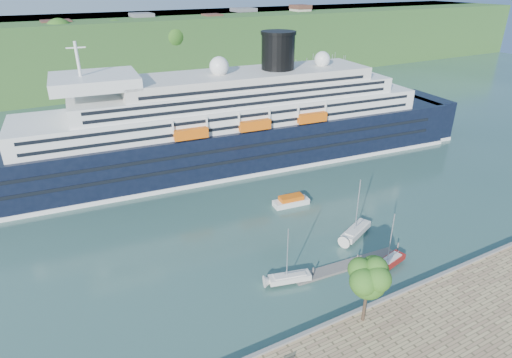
{
  "coord_description": "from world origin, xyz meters",
  "views": [
    {
      "loc": [
        -33.11,
        -29.21,
        37.46
      ],
      "look_at": [
        -1.11,
        30.0,
        5.54
      ],
      "focal_mm": 30.0,
      "sensor_mm": 36.0,
      "label": 1
    }
  ],
  "objects": [
    {
      "name": "sailboat_white_far",
      "position": [
        8.3,
        14.0,
        4.84
      ],
      "size": [
        7.7,
        4.92,
        9.68
      ],
      "primitive_type": null,
      "rotation": [
        0.0,
        0.0,
        0.41
      ],
      "color": "silver",
      "rests_on": "ground"
    },
    {
      "name": "cruise_ship",
      "position": [
        1.49,
        50.24,
        13.79
      ],
      "size": [
        123.94,
        29.5,
        27.57
      ],
      "primitive_type": null,
      "rotation": [
        0.0,
        0.0,
        -0.1
      ],
      "color": "black",
      "rests_on": "ground"
    },
    {
      "name": "promenade_tree",
      "position": [
        -3.86,
        -1.5,
        5.64
      ],
      "size": [
        5.6,
        5.6,
        9.27
      ],
      "primitive_type": null,
      "color": "#245A17",
      "rests_on": "promenade"
    },
    {
      "name": "far_hillside",
      "position": [
        0.0,
        145.0,
        12.0
      ],
      "size": [
        400.0,
        50.0,
        24.0
      ],
      "primitive_type": "cube",
      "color": "#295221",
      "rests_on": "ground"
    },
    {
      "name": "floating_pontoon",
      "position": [
        1.92,
        8.46,
        0.18
      ],
      "size": [
        16.68,
        3.25,
        0.37
      ],
      "primitive_type": null,
      "rotation": [
        0.0,
        0.0,
        -0.07
      ],
      "color": "slate",
      "rests_on": "ground"
    },
    {
      "name": "ground",
      "position": [
        0.0,
        0.0,
        0.0
      ],
      "size": [
        400.0,
        400.0,
        0.0
      ],
      "primitive_type": "plane",
      "color": "#294941",
      "rests_on": "ground"
    },
    {
      "name": "sailboat_white_near",
      "position": [
        -7.15,
        9.32,
        4.09
      ],
      "size": [
        6.57,
        3.25,
        8.18
      ],
      "primitive_type": null,
      "rotation": [
        0.0,
        0.0,
        -0.25
      ],
      "color": "silver",
      "rests_on": "ground"
    },
    {
      "name": "quay_coping",
      "position": [
        0.0,
        -0.2,
        1.15
      ],
      "size": [
        220.0,
        0.5,
        0.3
      ],
      "primitive_type": "cube",
      "color": "slate",
      "rests_on": "promenade"
    },
    {
      "name": "tender_launch",
      "position": [
        4.82,
        27.64,
        0.91
      ],
      "size": [
        6.81,
        2.95,
        1.83
      ],
      "primitive_type": null,
      "rotation": [
        0.0,
        0.0,
        -0.11
      ],
      "color": "#DB5A0C",
      "rests_on": "ground"
    },
    {
      "name": "sailboat_red",
      "position": [
        7.05,
        5.51,
        4.26
      ],
      "size": [
        6.83,
        3.21,
        8.51
      ],
      "primitive_type": null,
      "rotation": [
        0.0,
        0.0,
        0.22
      ],
      "color": "maroon",
      "rests_on": "ground"
    }
  ]
}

